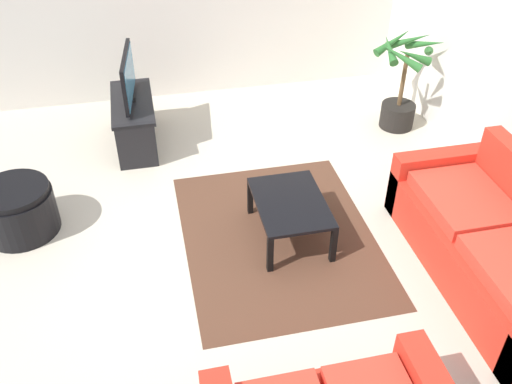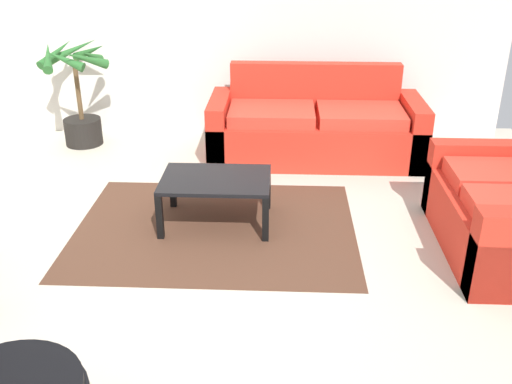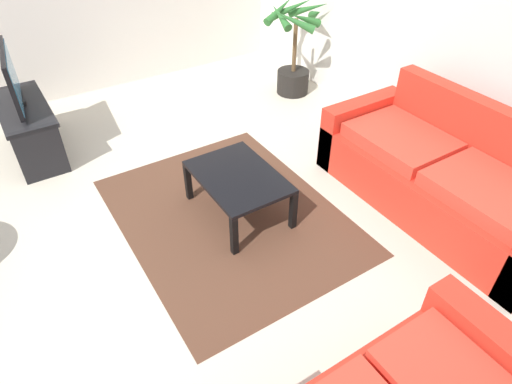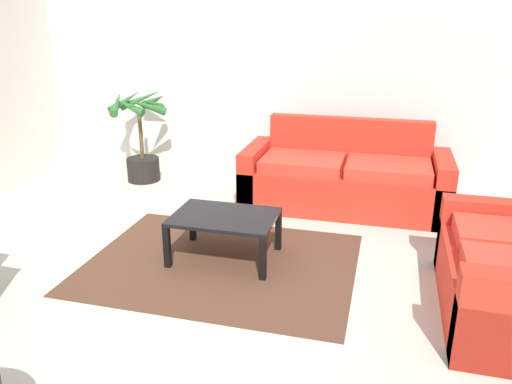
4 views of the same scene
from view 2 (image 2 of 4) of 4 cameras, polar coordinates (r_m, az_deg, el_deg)
ground_plane at (r=4.06m, az=-6.22°, el=-8.10°), size 6.60×6.60×0.00m
wall_back at (r=6.44m, az=-2.75°, el=17.29°), size 6.00×0.06×2.70m
couch_main at (r=5.96m, az=5.82°, el=6.20°), size 2.12×0.90×0.90m
coffee_table at (r=4.57m, az=-3.98°, el=0.79°), size 0.85×0.60×0.39m
area_rug at (r=4.63m, az=-3.99°, el=-3.53°), size 2.20×1.70×0.01m
potted_palm at (r=6.53m, az=-17.06°, el=8.65°), size 0.76×0.77×1.11m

